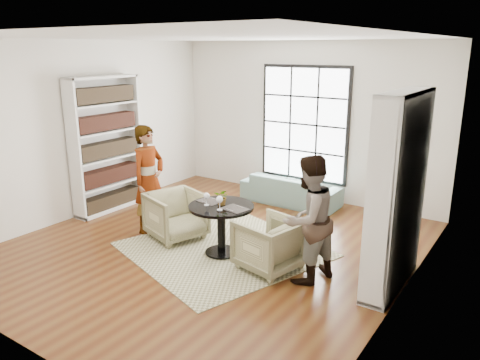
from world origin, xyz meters
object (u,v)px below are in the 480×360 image
Objects in this scene: sofa at (291,189)px; armchair_right at (269,244)px; armchair_left at (176,215)px; person_right at (308,220)px; flower_centerpiece at (222,197)px; pedestal_table at (221,219)px; person_left at (149,179)px; wine_glass_left at (206,196)px; wine_glass_right at (220,200)px.

armchair_right reaches higher than sofa.
armchair_left is (-0.68, -2.49, 0.09)m from sofa.
person_right is 1.35m from flower_centerpiece.
armchair_left is at bearing 174.06° from pedestal_table.
person_left is (-1.23, -2.49, 0.59)m from sofa.
wine_glass_right reaches higher than wine_glass_left.
flower_centerpiece is (0.00, 0.03, 0.32)m from pedestal_table.
sofa is 10.08× the size of wine_glass_left.
armchair_right is 0.95m from flower_centerpiece.
person_right is 1.52m from wine_glass_left.
wine_glass_right is (1.04, -0.27, 0.52)m from armchair_left.
sofa is at bearing 95.79° from flower_centerpiece.
sofa is at bearing -26.90° from person_left.
pedestal_table reaches higher than armchair_right.
flower_centerpiece is at bearing 116.54° from wine_glass_right.
person_right reaches higher than armchair_left.
person_left is at bearing -80.39° from armchair_right.
person_left reaches higher than wine_glass_right.
wine_glass_left is at bearing -140.64° from flower_centerpiece.
person_right reaches higher than wine_glass_left.
armchair_right is 2.35m from person_left.
person_right is (1.61, -2.61, 0.54)m from sofa.
wine_glass_left reaches higher than armchair_left.
person_right is (2.29, -0.12, 0.45)m from armchair_left.
person_left is 8.49× the size of wine_glass_right.
pedestal_table is 0.57× the size of person_right.
wine_glass_right is at bearing -85.82° from armchair_left.
pedestal_table is at bearing 120.29° from wine_glass_right.
wine_glass_right is 0.22m from flower_centerpiece.
wine_glass_left is 0.22m from flower_centerpiece.
wine_glass_left is 0.79× the size of flower_centerpiece.
armchair_right is at bearing -73.36° from person_right.
pedestal_table is 0.39m from wine_glass_left.
sofa is at bearing 91.88° from wine_glass_left.
person_right is (2.84, -0.12, -0.05)m from person_left.
wine_glass_left is 0.91× the size of wine_glass_right.
armchair_left is 0.94m from wine_glass_left.
flower_centerpiece is at bearing -75.56° from armchair_left.
person_left is (-2.29, 0.12, 0.51)m from armchair_right.
pedestal_table is 4.55× the size of wine_glass_right.
wine_glass_right is (-1.25, -0.15, 0.07)m from person_right.
armchair_right is at bearing -93.68° from person_left.
person_left is 7.32× the size of flower_centerpiece.
sofa is 2.32× the size of armchair_left.
wine_glass_left is (1.32, -0.21, 0.01)m from person_left.
pedestal_table is at bearing -74.33° from person_right.
wine_glass_right is at bearing 98.11° from sofa.
pedestal_table is at bearing 33.29° from wine_glass_left.
wine_glass_right is (0.27, -0.06, 0.01)m from wine_glass_left.
armchair_left is 1.19m from wine_glass_right.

